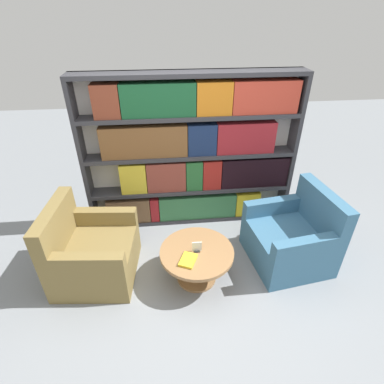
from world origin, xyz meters
TOP-DOWN VIEW (x-y plane):
  - ground_plane at (0.00, 0.00)m, footprint 14.00×14.00m
  - bookshelf at (0.03, 1.36)m, footprint 2.72×0.30m
  - armchair_left at (-1.20, 0.41)m, footprint 0.92×0.94m
  - armchair_right at (1.11, 0.41)m, footprint 0.96×0.98m
  - coffee_table at (-0.05, 0.20)m, footprint 0.80×0.80m
  - table_sign at (-0.05, 0.20)m, footprint 0.10×0.06m
  - stray_book at (-0.16, 0.07)m, footprint 0.22×0.25m

SIDE VIEW (x-z plane):
  - ground_plane at x=0.00m, z-range 0.00..0.00m
  - coffee_table at x=-0.05m, z-range 0.09..0.51m
  - armchair_left at x=-1.20m, z-range -0.15..0.76m
  - armchair_right at x=1.11m, z-range -0.15..0.76m
  - stray_book at x=-0.16m, z-range 0.42..0.44m
  - table_sign at x=-0.05m, z-range 0.40..0.53m
  - bookshelf at x=0.03m, z-range 0.00..2.02m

